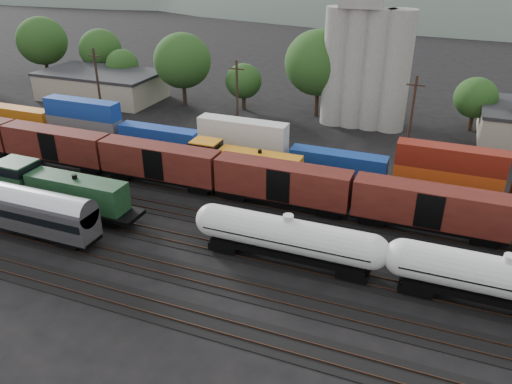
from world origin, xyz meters
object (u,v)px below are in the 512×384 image
(tank_car_a, at_px, (288,237))
(orange_locomotive, at_px, (238,161))
(grain_silo, at_px, (366,55))
(green_locomotive, at_px, (53,189))

(tank_car_a, height_order, orange_locomotive, tank_car_a)
(orange_locomotive, height_order, grain_silo, grain_silo)
(green_locomotive, relative_size, orange_locomotive, 1.10)
(grain_silo, bearing_deg, tank_car_a, -88.24)
(green_locomotive, xyz_separation_m, tank_car_a, (26.52, 0.00, -0.02))
(green_locomotive, bearing_deg, orange_locomotive, 44.72)
(tank_car_a, bearing_deg, orange_locomotive, 127.16)
(orange_locomotive, bearing_deg, green_locomotive, -135.28)
(orange_locomotive, bearing_deg, tank_car_a, -52.84)
(tank_car_a, xyz_separation_m, orange_locomotive, (-11.37, 15.00, -0.36))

